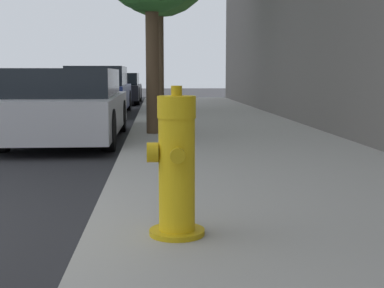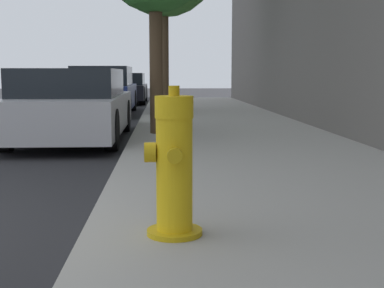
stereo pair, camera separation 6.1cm
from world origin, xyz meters
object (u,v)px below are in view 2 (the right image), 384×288
object	(u,v)px
fire_hydrant	(174,168)
parked_car_near	(73,106)
parked_car_far	(124,88)
parked_car_mid	(104,91)

from	to	relation	value
fire_hydrant	parked_car_near	distance (m)	6.35
fire_hydrant	parked_car_far	world-z (taller)	parked_car_far
fire_hydrant	parked_car_mid	world-z (taller)	parked_car_mid
parked_car_mid	parked_car_far	size ratio (longest dim) A/B	1.06
parked_car_near	parked_car_far	bearing A→B (deg)	89.85
parked_car_near	parked_car_mid	bearing A→B (deg)	91.34
parked_car_near	parked_car_far	size ratio (longest dim) A/B	1.04
fire_hydrant	parked_car_near	size ratio (longest dim) A/B	0.22
parked_car_near	parked_car_far	world-z (taller)	parked_car_near
parked_car_mid	parked_car_near	bearing A→B (deg)	-88.66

